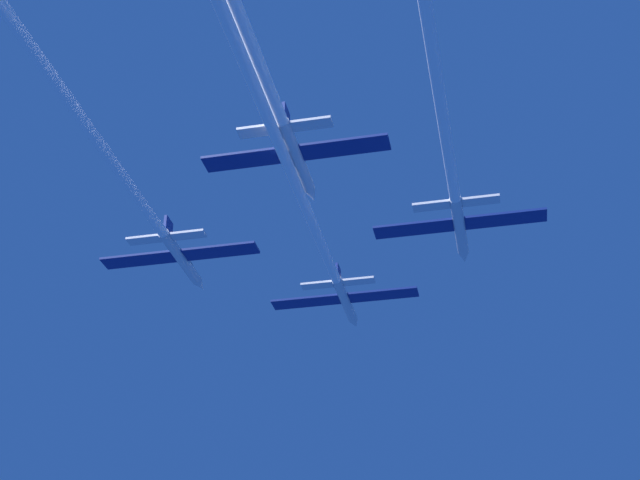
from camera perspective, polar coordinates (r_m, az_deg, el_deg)
name	(u,v)px	position (r m, az deg, el deg)	size (l,w,h in m)	color
jet_lead	(306,208)	(95.60, -0.89, 2.06)	(18.67, 71.58, 3.09)	silver
jet_left_wing	(123,176)	(92.49, -12.33, 3.95)	(18.67, 59.80, 3.09)	silver
jet_right_wing	(441,108)	(82.36, 7.67, 8.29)	(18.67, 68.53, 3.09)	silver
jet_slot	(237,9)	(74.30, -5.25, 14.31)	(18.67, 67.34, 3.09)	silver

